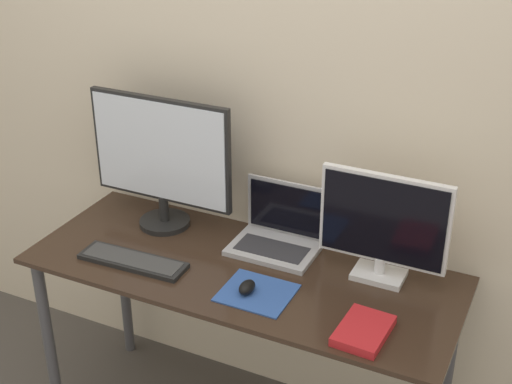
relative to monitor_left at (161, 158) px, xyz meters
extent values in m
cube|color=beige|center=(0.39, 0.21, 0.22)|extent=(7.00, 0.05, 2.50)
cube|color=#332319|center=(0.39, -0.15, -0.28)|extent=(1.48, 0.58, 0.02)
cylinder|color=#47474C|center=(-0.29, -0.39, -0.66)|extent=(0.04, 0.04, 0.74)
cylinder|color=#47474C|center=(-0.29, 0.09, -0.66)|extent=(0.04, 0.04, 0.74)
cylinder|color=#47474C|center=(1.08, 0.09, -0.66)|extent=(0.04, 0.04, 0.74)
cylinder|color=black|center=(0.00, 0.00, -0.26)|extent=(0.19, 0.19, 0.02)
cylinder|color=black|center=(0.00, 0.00, -0.20)|extent=(0.04, 0.04, 0.10)
cube|color=black|center=(0.00, 0.00, 0.03)|extent=(0.56, 0.02, 0.39)
cube|color=silver|center=(0.00, -0.01, 0.03)|extent=(0.53, 0.01, 0.37)
cube|color=silver|center=(0.83, 0.00, -0.26)|extent=(0.17, 0.12, 0.02)
cylinder|color=silver|center=(0.83, 0.00, -0.22)|extent=(0.04, 0.04, 0.06)
cube|color=silver|center=(0.83, 0.00, -0.05)|extent=(0.42, 0.02, 0.31)
cube|color=black|center=(0.83, -0.01, -0.05)|extent=(0.40, 0.01, 0.28)
cube|color=#ADADB2|center=(0.45, 0.00, -0.26)|extent=(0.30, 0.21, 0.02)
cube|color=#2D2D33|center=(0.45, -0.02, -0.25)|extent=(0.25, 0.12, 0.00)
cube|color=#ADADB2|center=(0.45, 0.11, -0.15)|extent=(0.30, 0.01, 0.21)
cube|color=black|center=(0.45, 0.10, -0.15)|extent=(0.27, 0.00, 0.18)
cube|color=black|center=(0.05, -0.28, -0.26)|extent=(0.39, 0.12, 0.02)
cube|color=#383838|center=(0.05, -0.28, -0.25)|extent=(0.36, 0.10, 0.00)
cube|color=#2D519E|center=(0.51, -0.26, -0.27)|extent=(0.23, 0.20, 0.00)
ellipsoid|color=black|center=(0.48, -0.27, -0.25)|extent=(0.05, 0.07, 0.04)
cube|color=red|center=(0.88, -0.32, -0.26)|extent=(0.15, 0.20, 0.03)
cube|color=white|center=(0.88, -0.32, -0.26)|extent=(0.14, 0.20, 0.02)
camera|label=1|loc=(1.32, -1.96, 1.04)|focal=50.00mm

